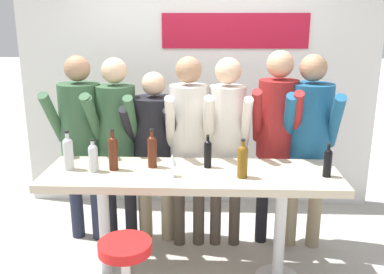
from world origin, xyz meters
name	(u,v)px	position (x,y,z in m)	size (l,w,h in m)	color
back_wall	(198,79)	(0.00, 1.56, 1.44)	(3.88, 0.12, 2.86)	silver
tasting_table	(191,188)	(0.00, 0.00, 0.80)	(2.28, 0.68, 0.93)	beige
bar_stool	(126,273)	(-0.41, -0.65, 0.45)	(0.37, 0.37, 0.68)	silver
person_far_left	(81,130)	(-1.04, 0.63, 1.09)	(0.49, 0.59, 1.76)	#23283D
person_left	(117,131)	(-0.70, 0.61, 1.09)	(0.42, 0.54, 1.75)	black
person_center_left	(155,141)	(-0.36, 0.63, 0.99)	(0.51, 0.58, 1.62)	gray
person_center	(189,132)	(-0.05, 0.54, 1.11)	(0.42, 0.55, 1.77)	#473D33
person_center_right	(227,132)	(0.29, 0.55, 1.10)	(0.38, 0.52, 1.76)	#473D33
person_right	(277,128)	(0.73, 0.60, 1.14)	(0.48, 0.60, 1.81)	black
person_far_right	(309,133)	(1.01, 0.56, 1.10)	(0.51, 0.61, 1.79)	gray
wine_bottle_0	(208,153)	(0.12, 0.10, 1.05)	(0.06, 0.06, 0.27)	black
wine_bottle_1	(93,156)	(-0.75, -0.03, 1.05)	(0.07, 0.07, 0.26)	#B7BCC1
wine_bottle_2	(113,152)	(-0.61, 0.02, 1.08)	(0.07, 0.07, 0.33)	#4C1E0F
wine_bottle_3	(243,160)	(0.38, -0.11, 1.07)	(0.08, 0.08, 0.30)	brown
wine_bottle_4	(152,150)	(-0.32, 0.09, 1.07)	(0.07, 0.07, 0.31)	#4C1E0F
wine_bottle_5	(328,161)	(1.02, -0.06, 1.05)	(0.06, 0.06, 0.26)	black
wine_bottle_6	(68,152)	(-0.96, 0.01, 1.07)	(0.08, 0.08, 0.31)	#B7BCC1
wine_glass_0	(172,161)	(-0.14, -0.11, 1.06)	(0.07, 0.07, 0.18)	silver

